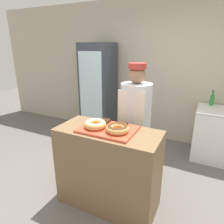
# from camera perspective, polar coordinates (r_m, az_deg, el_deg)

# --- Properties ---
(ground_plane) EXTENTS (14.00, 14.00, 0.00)m
(ground_plane) POSITION_cam_1_polar(r_m,az_deg,el_deg) (2.73, -1.02, -24.21)
(ground_plane) COLOR #66605B
(wall_back) EXTENTS (8.00, 0.06, 2.70)m
(wall_back) POSITION_cam_1_polar(r_m,az_deg,el_deg) (4.05, 13.00, 10.95)
(wall_back) COLOR #BCB29E
(wall_back) RESTS_ON ground_plane
(display_counter) EXTENTS (1.16, 0.53, 0.97)m
(display_counter) POSITION_cam_1_polar(r_m,az_deg,el_deg) (2.42, -1.08, -15.76)
(display_counter) COLOR brown
(display_counter) RESTS_ON ground_plane
(serving_tray) EXTENTS (0.60, 0.44, 0.02)m
(serving_tray) POSITION_cam_1_polar(r_m,az_deg,el_deg) (2.18, -1.16, -4.93)
(serving_tray) COLOR #D84C33
(serving_tray) RESTS_ON display_counter
(donut_light_glaze) EXTENTS (0.24, 0.24, 0.08)m
(donut_light_glaze) POSITION_cam_1_polar(r_m,az_deg,el_deg) (2.19, -4.80, -3.42)
(donut_light_glaze) COLOR tan
(donut_light_glaze) RESTS_ON serving_tray
(donut_chocolate_glaze) EXTENTS (0.24, 0.24, 0.08)m
(donut_chocolate_glaze) POSITION_cam_1_polar(r_m,az_deg,el_deg) (2.07, 1.59, -4.65)
(donut_chocolate_glaze) COLOR tan
(donut_chocolate_glaze) RESTS_ON serving_tray
(brownie_back_left) EXTENTS (0.10, 0.10, 0.03)m
(brownie_back_left) POSITION_cam_1_polar(r_m,az_deg,el_deg) (2.34, -1.92, -2.58)
(brownie_back_left) COLOR #382111
(brownie_back_left) RESTS_ON serving_tray
(brownie_back_right) EXTENTS (0.10, 0.10, 0.03)m
(brownie_back_right) POSITION_cam_1_polar(r_m,az_deg,el_deg) (2.25, 2.98, -3.45)
(brownie_back_right) COLOR #382111
(brownie_back_right) RESTS_ON serving_tray
(baker_person) EXTENTS (0.40, 0.40, 1.64)m
(baker_person) POSITION_cam_1_polar(r_m,az_deg,el_deg) (2.71, 6.59, -3.11)
(baker_person) COLOR #4C4C51
(baker_person) RESTS_ON ground_plane
(beverage_fridge) EXTENTS (0.60, 0.59, 1.90)m
(beverage_fridge) POSITION_cam_1_polar(r_m,az_deg,el_deg) (4.16, -3.94, 6.00)
(beverage_fridge) COLOR #333842
(beverage_fridge) RESTS_ON ground_plane
(chest_freezer) EXTENTS (0.87, 0.66, 0.86)m
(chest_freezer) POSITION_cam_1_polar(r_m,az_deg,el_deg) (3.80, 28.92, -5.77)
(chest_freezer) COLOR white
(chest_freezer) RESTS_ON ground_plane
(bottle_green) EXTENTS (0.07, 0.07, 0.26)m
(bottle_green) POSITION_cam_1_polar(r_m,az_deg,el_deg) (3.84, 26.65, 3.17)
(bottle_green) COLOR #2D8C38
(bottle_green) RESTS_ON chest_freezer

